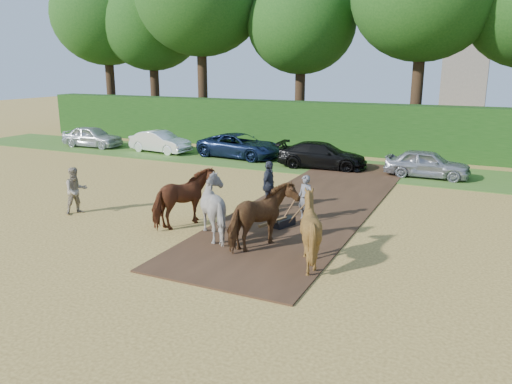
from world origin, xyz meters
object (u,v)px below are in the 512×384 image
Objects in this scene: plough_team at (243,212)px; parked_cars at (332,154)px; spectator_near at (76,191)px; spectator_far at (269,186)px.

plough_team reaches higher than parked_cars.
plough_team is at bearing -85.81° from parked_cars.
spectator_near is 6.93m from spectator_far.
parked_cars is at bearing -3.87° from spectator_far.
spectator_far reaches higher than spectator_near.
spectator_near is 13.30m from parked_cars.
spectator_near is 6.78m from plough_team.
spectator_far is at bearing -34.59° from spectator_near.
spectator_far is (6.07, 3.35, 0.07)m from spectator_near.
parked_cars is at bearing 94.19° from plough_team.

